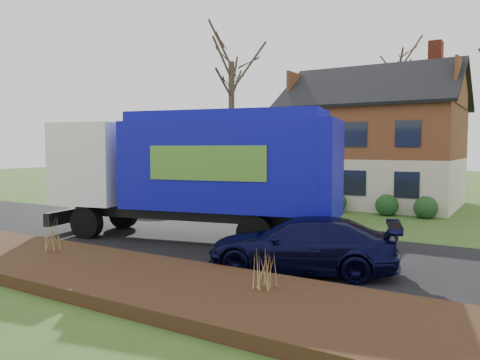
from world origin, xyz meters
The scene contains 12 objects.
ground centered at (0.00, 0.00, 0.00)m, with size 120.00×120.00×0.00m, color #36521B.
road centered at (0.00, 0.00, 0.01)m, with size 80.00×7.00×0.02m, color black.
mulch_verge centered at (0.00, -5.30, 0.15)m, with size 80.00×3.50×0.30m, color black.
main_house centered at (1.49, 13.91, 4.03)m, with size 12.95×8.95×9.26m.
ranch_house centered at (-12.00, 13.00, 1.81)m, with size 9.80×8.20×3.70m.
garbage_truck centered at (-0.52, 0.04, 2.64)m, with size 11.05×5.05×4.58m.
silver_sedan centered at (-6.46, 5.11, 0.74)m, with size 1.56×4.47×1.47m, color #A2A5A9.
navy_wagon centered at (4.48, -2.05, 0.73)m, with size 2.06×5.06×1.47m, color black.
tree_front_west centered at (-5.09, 9.49, 9.44)m, with size 3.85×3.85×11.45m.
tree_back centered at (1.63, 20.84, 10.01)m, with size 3.79×3.79×12.01m.
grass_clump_mid centered at (-2.18, -4.84, 0.78)m, with size 0.35×0.28×0.96m.
grass_clump_east centered at (4.84, -4.79, 0.76)m, with size 0.37×0.30×0.92m.
Camera 1 is at (9.52, -13.45, 3.33)m, focal length 35.00 mm.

